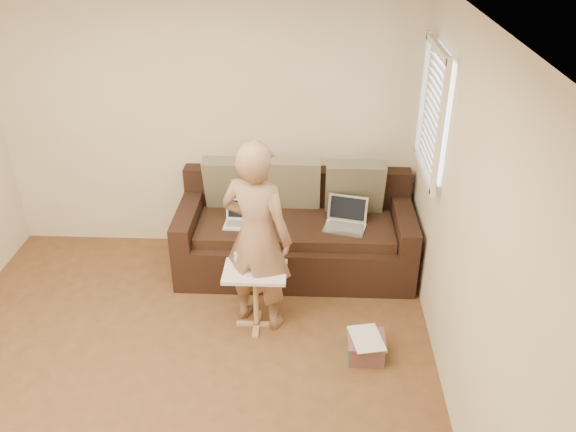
# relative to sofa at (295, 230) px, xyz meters

# --- Properties ---
(floor) EXTENTS (4.50, 4.50, 0.00)m
(floor) POSITION_rel_sofa_xyz_m (-0.85, -1.77, -0.42)
(floor) COLOR #51361E
(floor) RESTS_ON ground
(ceiling) EXTENTS (4.50, 4.50, 0.00)m
(ceiling) POSITION_rel_sofa_xyz_m (-0.85, -1.77, 2.18)
(ceiling) COLOR white
(ceiling) RESTS_ON wall_back
(wall_back) EXTENTS (4.00, 0.00, 4.00)m
(wall_back) POSITION_rel_sofa_xyz_m (-0.85, 0.48, 0.87)
(wall_back) COLOR beige
(wall_back) RESTS_ON ground
(wall_right) EXTENTS (0.00, 4.50, 4.50)m
(wall_right) POSITION_rel_sofa_xyz_m (1.15, -1.77, 0.87)
(wall_right) COLOR beige
(wall_right) RESTS_ON ground
(window_blinds) EXTENTS (0.12, 0.88, 1.08)m
(window_blinds) POSITION_rel_sofa_xyz_m (1.10, -0.27, 1.28)
(window_blinds) COLOR white
(window_blinds) RESTS_ON wall_right
(sofa) EXTENTS (2.20, 0.95, 0.85)m
(sofa) POSITION_rel_sofa_xyz_m (0.00, 0.00, 0.00)
(sofa) COLOR black
(sofa) RESTS_ON ground
(pillow_left) EXTENTS (0.55, 0.29, 0.57)m
(pillow_left) POSITION_rel_sofa_xyz_m (-0.60, 0.23, 0.37)
(pillow_left) COLOR brown
(pillow_left) RESTS_ON sofa
(pillow_mid) EXTENTS (0.55, 0.27, 0.57)m
(pillow_mid) POSITION_rel_sofa_xyz_m (-0.05, 0.25, 0.37)
(pillow_mid) COLOR #6E6C4F
(pillow_mid) RESTS_ON sofa
(pillow_right) EXTENTS (0.55, 0.28, 0.57)m
(pillow_right) POSITION_rel_sofa_xyz_m (0.55, 0.20, 0.37)
(pillow_right) COLOR brown
(pillow_right) RESTS_ON sofa
(laptop_silver) EXTENTS (0.42, 0.34, 0.25)m
(laptop_silver) POSITION_rel_sofa_xyz_m (0.45, -0.12, 0.10)
(laptop_silver) COLOR #B7BABC
(laptop_silver) RESTS_ON sofa
(laptop_white) EXTENTS (0.31, 0.23, 0.22)m
(laptop_white) POSITION_rel_sofa_xyz_m (-0.51, -0.11, 0.10)
(laptop_white) COLOR white
(laptop_white) RESTS_ON sofa
(person) EXTENTS (0.71, 0.60, 1.65)m
(person) POSITION_rel_sofa_xyz_m (-0.28, -0.81, 0.40)
(person) COLOR brown
(person) RESTS_ON ground
(side_table) EXTENTS (0.51, 0.36, 0.56)m
(side_table) POSITION_rel_sofa_xyz_m (-0.30, -0.89, -0.14)
(side_table) COLOR silver
(side_table) RESTS_ON ground
(drinking_glass) EXTENTS (0.07, 0.07, 0.12)m
(drinking_glass) POSITION_rel_sofa_xyz_m (-0.44, -0.82, 0.20)
(drinking_glass) COLOR silver
(drinking_glass) RESTS_ON side_table
(scissors) EXTENTS (0.20, 0.15, 0.02)m
(scissors) POSITION_rel_sofa_xyz_m (-0.21, -0.93, 0.14)
(scissors) COLOR silver
(scissors) RESTS_ON side_table
(paper_on_table) EXTENTS (0.25, 0.33, 0.00)m
(paper_on_table) POSITION_rel_sofa_xyz_m (-0.26, -0.81, 0.14)
(paper_on_table) COLOR white
(paper_on_table) RESTS_ON side_table
(striped_box) EXTENTS (0.30, 0.30, 0.19)m
(striped_box) POSITION_rel_sofa_xyz_m (0.60, -1.24, -0.33)
(striped_box) COLOR #C01C3B
(striped_box) RESTS_ON ground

